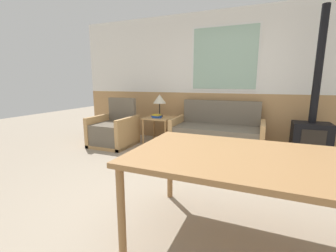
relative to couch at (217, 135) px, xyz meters
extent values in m
plane|color=gray|center=(0.22, -2.11, -0.28)|extent=(16.00, 16.00, 0.00)
cube|color=tan|center=(0.22, 0.52, 0.25)|extent=(7.20, 0.06, 1.06)
cube|color=white|center=(0.22, 0.52, 1.60)|extent=(7.20, 0.06, 1.64)
cube|color=white|center=(0.00, 0.48, 1.48)|extent=(1.35, 0.01, 1.29)
cube|color=#99BCA8|center=(0.00, 0.48, 1.48)|extent=(1.27, 0.02, 1.21)
cube|color=tan|center=(0.00, -0.03, -0.25)|extent=(1.70, 0.82, 0.06)
cube|color=#6B6051|center=(0.00, -0.05, -0.02)|extent=(1.54, 0.74, 0.39)
cube|color=#6B6051|center=(0.00, 0.33, 0.41)|extent=(1.54, 0.10, 0.47)
cube|color=tan|center=(-0.81, -0.03, 0.02)|extent=(0.08, 0.82, 0.59)
cube|color=tan|center=(0.81, -0.03, 0.02)|extent=(0.08, 0.82, 0.59)
cube|color=tan|center=(-2.01, -0.56, -0.25)|extent=(0.79, 0.81, 0.06)
cube|color=#6B6051|center=(-2.01, -0.58, -0.02)|extent=(0.63, 0.73, 0.40)
cube|color=#6B6051|center=(-2.01, -0.20, 0.43)|extent=(0.63, 0.10, 0.49)
cube|color=tan|center=(-2.37, -0.56, 0.02)|extent=(0.08, 0.81, 0.60)
cube|color=tan|center=(-1.66, -0.56, 0.02)|extent=(0.08, 0.81, 0.60)
cube|color=tan|center=(-1.23, 0.00, 0.26)|extent=(0.57, 0.57, 0.03)
cylinder|color=tan|center=(-1.48, -0.26, -0.01)|extent=(0.04, 0.04, 0.53)
cylinder|color=tan|center=(-0.98, -0.26, -0.01)|extent=(0.04, 0.04, 0.53)
cylinder|color=tan|center=(-1.48, 0.25, -0.01)|extent=(0.04, 0.04, 0.53)
cylinder|color=tan|center=(-0.98, 0.25, -0.01)|extent=(0.04, 0.04, 0.53)
cylinder|color=black|center=(-1.26, 0.09, 0.29)|extent=(0.14, 0.14, 0.02)
cylinder|color=black|center=(-1.26, 0.09, 0.43)|extent=(0.02, 0.02, 0.27)
cone|color=beige|center=(-1.26, 0.09, 0.66)|extent=(0.28, 0.28, 0.19)
cube|color=#234799|center=(-1.23, -0.10, 0.29)|extent=(0.20, 0.17, 0.02)
cube|color=#234799|center=(-1.25, -0.10, 0.31)|extent=(0.19, 0.15, 0.02)
cube|color=gold|center=(-1.25, -0.10, 0.34)|extent=(0.17, 0.15, 0.03)
cube|color=#9E7042|center=(0.81, -2.56, 0.45)|extent=(2.02, 1.07, 0.04)
cylinder|color=#9E7042|center=(-0.14, -3.04, 0.07)|extent=(0.06, 0.06, 0.70)
cylinder|color=#9E7042|center=(-0.14, -2.08, 0.07)|extent=(0.06, 0.06, 0.70)
cylinder|color=black|center=(1.33, -0.17, -0.23)|extent=(0.04, 0.04, 0.10)
cylinder|color=black|center=(1.79, -0.17, -0.23)|extent=(0.04, 0.04, 0.10)
cylinder|color=black|center=(1.33, 0.17, -0.23)|extent=(0.04, 0.04, 0.10)
cylinder|color=black|center=(1.79, 0.17, -0.23)|extent=(0.04, 0.04, 0.10)
cube|color=black|center=(1.56, 0.00, 0.09)|extent=(0.57, 0.42, 0.53)
cube|color=black|center=(1.56, -0.22, 0.09)|extent=(0.34, 0.01, 0.37)
cylinder|color=black|center=(1.56, 0.04, 1.27)|extent=(0.12, 0.12, 1.83)
camera|label=1|loc=(0.75, -4.28, 1.01)|focal=24.00mm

